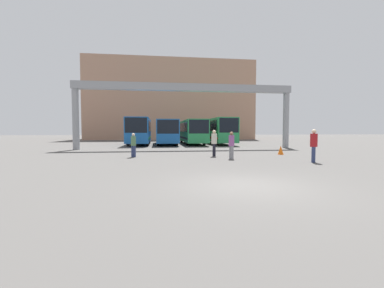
{
  "coord_description": "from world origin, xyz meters",
  "views": [
    {
      "loc": [
        -2.83,
        -7.85,
        1.77
      ],
      "look_at": [
        0.91,
        19.96,
        0.3
      ],
      "focal_mm": 24.0,
      "sensor_mm": 36.0,
      "label": 1
    }
  ],
  "objects_px": {
    "pedestrian_near_center": "(214,142)",
    "pedestrian_mid_right": "(231,144)",
    "bus_slot_2": "(192,131)",
    "pedestrian_far_center": "(314,145)",
    "traffic_cone": "(281,150)",
    "pedestrian_mid_left": "(133,144)",
    "bus_slot_1": "(166,131)",
    "bus_slot_0": "(140,130)",
    "bus_slot_3": "(217,130)"
  },
  "relations": [
    {
      "from": "pedestrian_near_center",
      "to": "pedestrian_mid_right",
      "type": "relative_size",
      "value": 1.06
    },
    {
      "from": "bus_slot_2",
      "to": "pedestrian_mid_right",
      "type": "relative_size",
      "value": 7.06
    },
    {
      "from": "pedestrian_far_center",
      "to": "traffic_cone",
      "type": "distance_m",
      "value": 4.72
    },
    {
      "from": "pedestrian_mid_left",
      "to": "pedestrian_far_center",
      "type": "bearing_deg",
      "value": 2.04
    },
    {
      "from": "pedestrian_near_center",
      "to": "pedestrian_far_center",
      "type": "height_order",
      "value": "pedestrian_far_center"
    },
    {
      "from": "bus_slot_1",
      "to": "pedestrian_far_center",
      "type": "bearing_deg",
      "value": -69.49
    },
    {
      "from": "pedestrian_mid_left",
      "to": "pedestrian_mid_right",
      "type": "relative_size",
      "value": 0.94
    },
    {
      "from": "bus_slot_1",
      "to": "pedestrian_mid_left",
      "type": "height_order",
      "value": "bus_slot_1"
    },
    {
      "from": "bus_slot_2",
      "to": "pedestrian_mid_right",
      "type": "distance_m",
      "value": 18.3
    },
    {
      "from": "bus_slot_2",
      "to": "pedestrian_mid_left",
      "type": "distance_m",
      "value": 17.5
    },
    {
      "from": "bus_slot_2",
      "to": "pedestrian_near_center",
      "type": "height_order",
      "value": "bus_slot_2"
    },
    {
      "from": "bus_slot_0",
      "to": "pedestrian_mid_right",
      "type": "height_order",
      "value": "bus_slot_0"
    },
    {
      "from": "pedestrian_mid_left",
      "to": "pedestrian_far_center",
      "type": "relative_size",
      "value": 0.87
    },
    {
      "from": "bus_slot_1",
      "to": "bus_slot_0",
      "type": "bearing_deg",
      "value": 178.16
    },
    {
      "from": "traffic_cone",
      "to": "bus_slot_3",
      "type": "bearing_deg",
      "value": 93.96
    },
    {
      "from": "bus_slot_1",
      "to": "bus_slot_3",
      "type": "height_order",
      "value": "bus_slot_3"
    },
    {
      "from": "bus_slot_0",
      "to": "bus_slot_2",
      "type": "relative_size",
      "value": 0.9
    },
    {
      "from": "pedestrian_mid_right",
      "to": "pedestrian_far_center",
      "type": "bearing_deg",
      "value": 40.92
    },
    {
      "from": "pedestrian_near_center",
      "to": "bus_slot_1",
      "type": "bearing_deg",
      "value": 27.91
    },
    {
      "from": "bus_slot_1",
      "to": "traffic_cone",
      "type": "relative_size",
      "value": 16.06
    },
    {
      "from": "bus_slot_0",
      "to": "pedestrian_far_center",
      "type": "xyz_separation_m",
      "value": [
        10.85,
        -20.04,
        -0.9
      ]
    },
    {
      "from": "pedestrian_mid_right",
      "to": "bus_slot_1",
      "type": "bearing_deg",
      "value": 172.51
    },
    {
      "from": "pedestrian_near_center",
      "to": "pedestrian_mid_left",
      "type": "bearing_deg",
      "value": 106.06
    },
    {
      "from": "bus_slot_1",
      "to": "pedestrian_mid_left",
      "type": "xyz_separation_m",
      "value": [
        -2.73,
        -15.67,
        -0.9
      ]
    },
    {
      "from": "pedestrian_near_center",
      "to": "bus_slot_0",
      "type": "bearing_deg",
      "value": 39.11
    },
    {
      "from": "pedestrian_mid_right",
      "to": "traffic_cone",
      "type": "height_order",
      "value": "pedestrian_mid_right"
    },
    {
      "from": "pedestrian_mid_right",
      "to": "pedestrian_far_center",
      "type": "height_order",
      "value": "pedestrian_far_center"
    },
    {
      "from": "bus_slot_3",
      "to": "pedestrian_mid_right",
      "type": "distance_m",
      "value": 18.36
    },
    {
      "from": "bus_slot_2",
      "to": "pedestrian_near_center",
      "type": "bearing_deg",
      "value": -92.32
    },
    {
      "from": "pedestrian_near_center",
      "to": "pedestrian_mid_right",
      "type": "xyz_separation_m",
      "value": [
        0.73,
        -1.7,
        -0.06
      ]
    },
    {
      "from": "bus_slot_2",
      "to": "pedestrian_mid_right",
      "type": "bearing_deg",
      "value": -89.83
    },
    {
      "from": "bus_slot_1",
      "to": "pedestrian_near_center",
      "type": "height_order",
      "value": "bus_slot_1"
    },
    {
      "from": "bus_slot_1",
      "to": "traffic_cone",
      "type": "height_order",
      "value": "bus_slot_1"
    },
    {
      "from": "bus_slot_2",
      "to": "pedestrian_near_center",
      "type": "distance_m",
      "value": 16.61
    },
    {
      "from": "bus_slot_1",
      "to": "pedestrian_near_center",
      "type": "distance_m",
      "value": 16.13
    },
    {
      "from": "bus_slot_3",
      "to": "pedestrian_mid_left",
      "type": "relative_size",
      "value": 7.2
    },
    {
      "from": "bus_slot_2",
      "to": "pedestrian_far_center",
      "type": "height_order",
      "value": "bus_slot_2"
    },
    {
      "from": "bus_slot_2",
      "to": "pedestrian_mid_left",
      "type": "height_order",
      "value": "bus_slot_2"
    },
    {
      "from": "bus_slot_1",
      "to": "pedestrian_mid_left",
      "type": "bearing_deg",
      "value": -99.88
    },
    {
      "from": "bus_slot_1",
      "to": "pedestrian_mid_left",
      "type": "distance_m",
      "value": 15.93
    },
    {
      "from": "pedestrian_far_center",
      "to": "traffic_cone",
      "type": "height_order",
      "value": "pedestrian_far_center"
    },
    {
      "from": "pedestrian_mid_left",
      "to": "pedestrian_near_center",
      "type": "xyz_separation_m",
      "value": [
        5.45,
        -0.2,
        0.11
      ]
    },
    {
      "from": "pedestrian_mid_right",
      "to": "traffic_cone",
      "type": "bearing_deg",
      "value": 98.76
    },
    {
      "from": "pedestrian_near_center",
      "to": "traffic_cone",
      "type": "xyz_separation_m",
      "value": [
        5.15,
        0.59,
        -0.63
      ]
    },
    {
      "from": "bus_slot_1",
      "to": "pedestrian_mid_right",
      "type": "relative_size",
      "value": 6.24
    },
    {
      "from": "bus_slot_2",
      "to": "bus_slot_3",
      "type": "distance_m",
      "value": 3.4
    },
    {
      "from": "bus_slot_2",
      "to": "pedestrian_mid_right",
      "type": "xyz_separation_m",
      "value": [
        0.06,
        -18.27,
        -0.87
      ]
    },
    {
      "from": "pedestrian_mid_right",
      "to": "traffic_cone",
      "type": "distance_m",
      "value": 5.02
    },
    {
      "from": "traffic_cone",
      "to": "pedestrian_mid_left",
      "type": "bearing_deg",
      "value": -177.9
    },
    {
      "from": "bus_slot_3",
      "to": "traffic_cone",
      "type": "xyz_separation_m",
      "value": [
        1.09,
        -15.74,
        -1.56
      ]
    }
  ]
}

